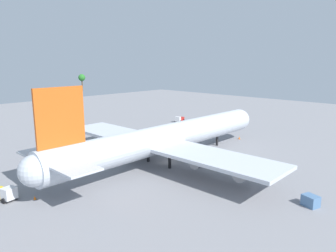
{
  "coord_description": "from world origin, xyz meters",
  "views": [
    {
      "loc": [
        -52.04,
        -49.09,
        23.37
      ],
      "look_at": [
        0.0,
        0.0,
        8.63
      ],
      "focal_mm": 33.74,
      "sensor_mm": 36.0,
      "label": 1
    }
  ],
  "objects_px": {
    "cargo_airplane": "(167,138)",
    "fuel_truck": "(93,142)",
    "safety_cone_nose": "(239,138)",
    "safety_cone_tail": "(35,198)",
    "cargo_container_fore": "(311,201)",
    "catering_truck": "(5,193)",
    "pushback_tractor": "(180,119)"
  },
  "relations": [
    {
      "from": "safety_cone_tail",
      "to": "catering_truck",
      "type": "bearing_deg",
      "value": 134.13
    },
    {
      "from": "fuel_truck",
      "to": "cargo_container_fore",
      "type": "height_order",
      "value": "fuel_truck"
    },
    {
      "from": "cargo_airplane",
      "to": "safety_cone_tail",
      "type": "relative_size",
      "value": 105.52
    },
    {
      "from": "fuel_truck",
      "to": "safety_cone_tail",
      "type": "bearing_deg",
      "value": -139.67
    },
    {
      "from": "cargo_airplane",
      "to": "safety_cone_tail",
      "type": "xyz_separation_m",
      "value": [
        -30.6,
        2.34,
        -5.5
      ]
    },
    {
      "from": "pushback_tractor",
      "to": "cargo_container_fore",
      "type": "relative_size",
      "value": 1.51
    },
    {
      "from": "fuel_truck",
      "to": "safety_cone_tail",
      "type": "height_order",
      "value": "fuel_truck"
    },
    {
      "from": "catering_truck",
      "to": "safety_cone_tail",
      "type": "height_order",
      "value": "catering_truck"
    },
    {
      "from": "pushback_tractor",
      "to": "catering_truck",
      "type": "relative_size",
      "value": 0.86
    },
    {
      "from": "safety_cone_nose",
      "to": "safety_cone_tail",
      "type": "bearing_deg",
      "value": 177.15
    },
    {
      "from": "cargo_airplane",
      "to": "cargo_container_fore",
      "type": "xyz_separation_m",
      "value": [
        -0.66,
        -33.08,
        -4.89
      ]
    },
    {
      "from": "cargo_container_fore",
      "to": "safety_cone_tail",
      "type": "relative_size",
      "value": 4.49
    },
    {
      "from": "fuel_truck",
      "to": "catering_truck",
      "type": "height_order",
      "value": "catering_truck"
    },
    {
      "from": "cargo_airplane",
      "to": "safety_cone_nose",
      "type": "distance_m",
      "value": 31.77
    },
    {
      "from": "pushback_tractor",
      "to": "safety_cone_tail",
      "type": "xyz_separation_m",
      "value": [
        -70.13,
        -28.4,
        -0.86
      ]
    },
    {
      "from": "cargo_container_fore",
      "to": "cargo_airplane",
      "type": "bearing_deg",
      "value": 88.86
    },
    {
      "from": "catering_truck",
      "to": "safety_cone_nose",
      "type": "height_order",
      "value": "catering_truck"
    },
    {
      "from": "catering_truck",
      "to": "fuel_truck",
      "type": "bearing_deg",
      "value": 32.4
    },
    {
      "from": "cargo_airplane",
      "to": "pushback_tractor",
      "type": "height_order",
      "value": "cargo_airplane"
    },
    {
      "from": "pushback_tractor",
      "to": "safety_cone_nose",
      "type": "bearing_deg",
      "value": -104.64
    },
    {
      "from": "safety_cone_tail",
      "to": "cargo_container_fore",
      "type": "bearing_deg",
      "value": -49.79
    },
    {
      "from": "fuel_truck",
      "to": "cargo_container_fore",
      "type": "xyz_separation_m",
      "value": [
        3.01,
        -58.29,
        -0.12
      ]
    },
    {
      "from": "fuel_truck",
      "to": "catering_truck",
      "type": "distance_m",
      "value": 36.0
    },
    {
      "from": "cargo_airplane",
      "to": "fuel_truck",
      "type": "xyz_separation_m",
      "value": [
        -3.67,
        25.2,
        -4.76
      ]
    },
    {
      "from": "catering_truck",
      "to": "safety_cone_nose",
      "type": "bearing_deg",
      "value": -5.81
    },
    {
      "from": "cargo_airplane",
      "to": "fuel_truck",
      "type": "distance_m",
      "value": 25.91
    },
    {
      "from": "cargo_airplane",
      "to": "catering_truck",
      "type": "bearing_deg",
      "value": 170.15
    },
    {
      "from": "cargo_container_fore",
      "to": "safety_cone_tail",
      "type": "xyz_separation_m",
      "value": [
        -29.94,
        35.42,
        -0.61
      ]
    },
    {
      "from": "catering_truck",
      "to": "cargo_container_fore",
      "type": "xyz_separation_m",
      "value": [
        33.41,
        -39.0,
        -0.27
      ]
    },
    {
      "from": "fuel_truck",
      "to": "pushback_tractor",
      "type": "relative_size",
      "value": 0.9
    },
    {
      "from": "cargo_container_fore",
      "to": "safety_cone_tail",
      "type": "distance_m",
      "value": 46.39
    },
    {
      "from": "fuel_truck",
      "to": "safety_cone_nose",
      "type": "relative_size",
      "value": 4.79
    }
  ]
}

